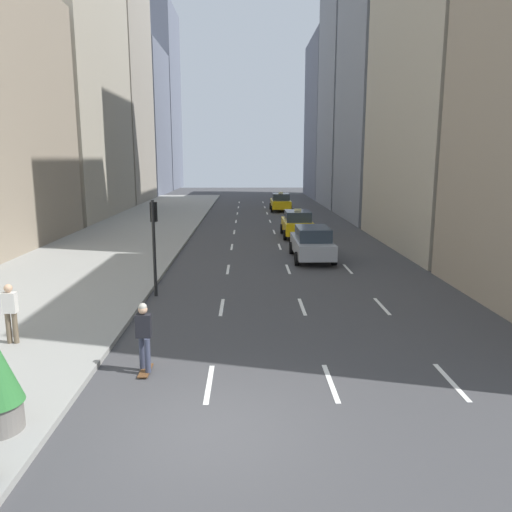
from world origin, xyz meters
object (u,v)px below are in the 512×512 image
sedan_black_near (312,243)px  pedestrian_near_curb (10,311)px  taxi_lead (281,202)px  taxi_second (297,224)px  skateboarder (144,335)px  traffic_light_pole (154,232)px

sedan_black_near → pedestrian_near_curb: size_ratio=2.90×
taxi_lead → taxi_second: bearing=-90.0°
skateboarder → traffic_light_pole: (-0.97, 6.96, 1.45)m
skateboarder → pedestrian_near_curb: (-3.91, 1.65, 0.10)m
sedan_black_near → pedestrian_near_curb: pedestrian_near_curb is taller
taxi_second → sedan_black_near: (0.00, -7.51, -0.01)m
sedan_black_near → traffic_light_pole: (-6.75, -6.65, 1.54)m
taxi_lead → pedestrian_near_curb: size_ratio=2.67×
taxi_second → pedestrian_near_curb: size_ratio=2.67×
taxi_second → skateboarder: size_ratio=2.52×
taxi_second → traffic_light_pole: 15.76m
skateboarder → traffic_light_pole: size_ratio=0.48×
taxi_lead → skateboarder: 37.97m
traffic_light_pole → sedan_black_near: bearing=44.6°
sedan_black_near → traffic_light_pole: size_ratio=1.33×
taxi_second → taxi_lead: bearing=90.0°
taxi_second → pedestrian_near_curb: 21.75m
pedestrian_near_curb → traffic_light_pole: traffic_light_pole is taller
taxi_second → traffic_light_pole: traffic_light_pole is taller
traffic_light_pole → skateboarder: bearing=-82.1°
taxi_second → pedestrian_near_curb: (-9.69, -19.47, 0.19)m
taxi_lead → traffic_light_pole: size_ratio=1.22×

